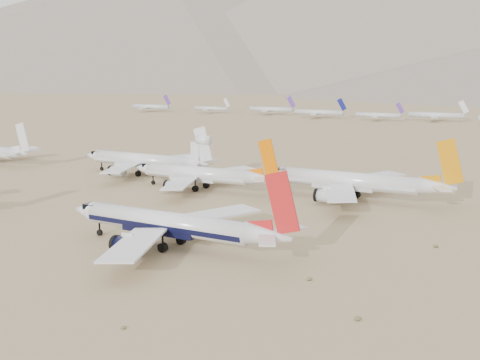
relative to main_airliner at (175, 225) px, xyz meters
The scene contains 6 objects.
ground 8.65m from the main_airliner, 48.19° to the right, with size 7000.00×7000.00×0.00m, color #907654.
main_airliner is the anchor object (origin of this frame).
row2_gold_tail 61.22m from the main_airliner, 75.52° to the left, with size 49.71×48.62×17.70m.
row2_orange_tail 58.21m from the main_airliner, 118.00° to the left, with size 44.89×43.92×16.01m.
row2_white_trijet 85.51m from the main_airliner, 131.83° to the left, with size 48.16×47.07×17.07m.
desert_scrub 34.91m from the main_airliner, 73.62° to the right, with size 271.11×121.67×0.63m.
Camera 1 is at (60.42, -84.32, 32.87)m, focal length 45.00 mm.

